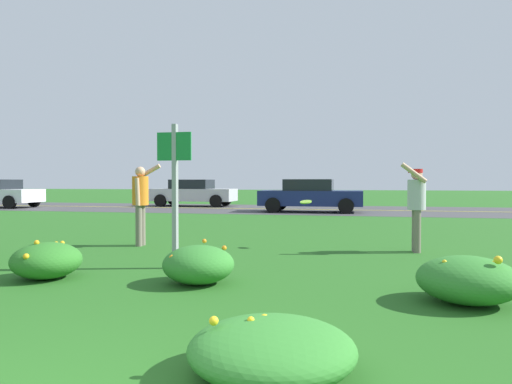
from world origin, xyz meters
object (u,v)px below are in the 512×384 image
(person_thrower_orange_shirt, at_px, (141,198))
(car_navy_center_right, at_px, (310,195))
(car_silver_center_left, at_px, (193,193))
(person_catcher_red_cap_gray_shirt, at_px, (416,201))
(sign_post_near_path, at_px, (175,181))
(frisbee_lime, at_px, (306,202))

(person_thrower_orange_shirt, bearing_deg, car_navy_center_right, 78.36)
(person_thrower_orange_shirt, height_order, car_navy_center_right, person_thrower_orange_shirt)
(person_thrower_orange_shirt, distance_m, car_silver_center_left, 15.70)
(person_catcher_red_cap_gray_shirt, bearing_deg, car_silver_center_left, 124.03)
(sign_post_near_path, bearing_deg, car_silver_center_left, 109.29)
(person_catcher_red_cap_gray_shirt, xyz_separation_m, car_navy_center_right, (-3.21, 11.30, -0.24))
(sign_post_near_path, height_order, person_catcher_red_cap_gray_shirt, sign_post_near_path)
(car_silver_center_left, xyz_separation_m, car_navy_center_right, (6.75, -3.45, 0.00))
(person_catcher_red_cap_gray_shirt, xyz_separation_m, car_silver_center_left, (-9.96, 14.75, -0.24))
(person_catcher_red_cap_gray_shirt, relative_size, car_silver_center_left, 0.38)
(person_thrower_orange_shirt, relative_size, frisbee_lime, 7.12)
(sign_post_near_path, distance_m, person_catcher_red_cap_gray_shirt, 4.69)
(sign_post_near_path, relative_size, frisbee_lime, 9.25)
(sign_post_near_path, height_order, car_navy_center_right, sign_post_near_path)
(sign_post_near_path, relative_size, person_thrower_orange_shirt, 1.30)
(frisbee_lime, relative_size, car_navy_center_right, 0.05)
(car_silver_center_left, bearing_deg, sign_post_near_path, -70.71)
(sign_post_near_path, bearing_deg, person_thrower_orange_shirt, 127.05)
(car_navy_center_right, bearing_deg, person_thrower_orange_shirt, -101.64)
(sign_post_near_path, height_order, car_silver_center_left, sign_post_near_path)
(person_catcher_red_cap_gray_shirt, height_order, car_silver_center_left, person_catcher_red_cap_gray_shirt)
(sign_post_near_path, height_order, frisbee_lime, sign_post_near_path)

